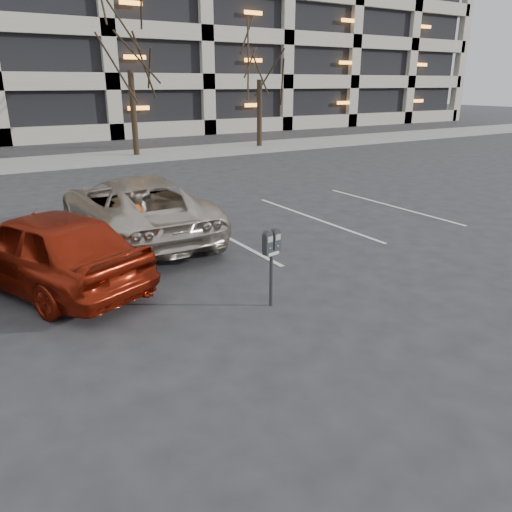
{
  "coord_description": "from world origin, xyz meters",
  "views": [
    {
      "loc": [
        -3.83,
        -7.84,
        3.41
      ],
      "look_at": [
        0.01,
        -1.57,
        0.85
      ],
      "focal_mm": 35.0,
      "sensor_mm": 36.0,
      "label": 1
    }
  ],
  "objects_px": {
    "tree_c": "(126,12)",
    "tree_d": "(260,35)",
    "parking_meter": "(271,249)",
    "car_red": "(45,249)",
    "suv_silver": "(135,208)"
  },
  "relations": [
    {
      "from": "tree_c",
      "to": "tree_d",
      "type": "bearing_deg",
      "value": 0.0
    },
    {
      "from": "tree_c",
      "to": "tree_d",
      "type": "height_order",
      "value": "tree_c"
    },
    {
      "from": "parking_meter",
      "to": "car_red",
      "type": "height_order",
      "value": "car_red"
    },
    {
      "from": "car_red",
      "to": "parking_meter",
      "type": "bearing_deg",
      "value": 114.42
    },
    {
      "from": "tree_c",
      "to": "parking_meter",
      "type": "height_order",
      "value": "tree_c"
    },
    {
      "from": "tree_d",
      "to": "parking_meter",
      "type": "distance_m",
      "value": 21.26
    },
    {
      "from": "tree_d",
      "to": "suv_silver",
      "type": "distance_m",
      "value": 18.03
    },
    {
      "from": "car_red",
      "to": "suv_silver",
      "type": "bearing_deg",
      "value": -161.52
    },
    {
      "from": "tree_d",
      "to": "car_red",
      "type": "xyz_separation_m",
      "value": [
        -13.68,
        -15.03,
        -5.02
      ]
    },
    {
      "from": "tree_c",
      "to": "suv_silver",
      "type": "distance_m",
      "value": 14.86
    },
    {
      "from": "tree_c",
      "to": "suv_silver",
      "type": "height_order",
      "value": "tree_c"
    },
    {
      "from": "tree_c",
      "to": "tree_d",
      "type": "xyz_separation_m",
      "value": [
        7.0,
        0.0,
        -0.62
      ]
    },
    {
      "from": "parking_meter",
      "to": "suv_silver",
      "type": "bearing_deg",
      "value": 86.69
    },
    {
      "from": "tree_d",
      "to": "suv_silver",
      "type": "relative_size",
      "value": 1.5
    },
    {
      "from": "tree_c",
      "to": "suv_silver",
      "type": "bearing_deg",
      "value": -108.74
    }
  ]
}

